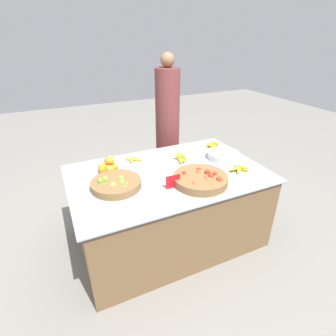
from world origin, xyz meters
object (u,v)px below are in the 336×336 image
Objects in this scene: lime_bowl at (116,184)px; vendor_person at (168,130)px; metal_bowl at (224,155)px; price_sign at (173,182)px; tomato_basket at (201,179)px.

lime_bowl is 0.24× the size of vendor_person.
metal_bowl is 0.78m from price_sign.
tomato_basket is 0.25m from price_sign.
tomato_basket is 1.43× the size of metal_bowl.
vendor_person is (0.92, 0.99, 0.02)m from lime_bowl.
price_sign is (-0.25, 0.03, 0.02)m from tomato_basket.
tomato_basket is (0.67, -0.23, 0.00)m from lime_bowl.
lime_bowl is 1.35m from vendor_person.
price_sign is at bearing -157.23° from metal_bowl.
vendor_person is (0.50, 1.19, -0.01)m from price_sign.
vendor_person is at bearing 103.66° from metal_bowl.
lime_bowl is at bearing -175.02° from metal_bowl.
metal_bowl is at bearing 34.90° from tomato_basket.
metal_bowl is 2.58× the size of price_sign.
lime_bowl reaches higher than metal_bowl.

